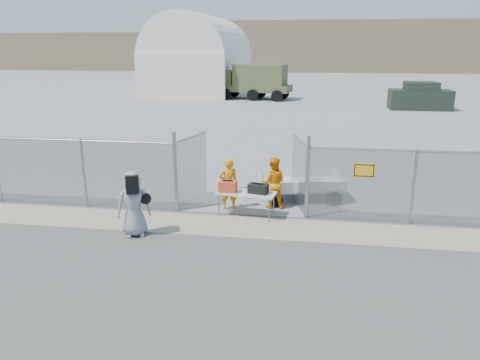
% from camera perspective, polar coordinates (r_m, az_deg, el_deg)
% --- Properties ---
extents(ground, '(160.00, 160.00, 0.00)m').
position_cam_1_polar(ground, '(12.55, -1.39, -7.38)').
color(ground, '#454545').
extents(tarmac_inside, '(160.00, 80.00, 0.01)m').
position_cam_1_polar(tarmac_inside, '(53.59, 6.59, 10.83)').
color(tarmac_inside, gray).
rests_on(tarmac_inside, ground).
extents(dirt_strip, '(44.00, 1.60, 0.01)m').
position_cam_1_polar(dirt_strip, '(13.46, -0.65, -5.66)').
color(dirt_strip, tan).
rests_on(dirt_strip, ground).
extents(distant_hills, '(140.00, 6.00, 9.00)m').
position_cam_1_polar(distant_hills, '(89.36, 11.00, 15.69)').
color(distant_hills, '#7F684F').
rests_on(distant_hills, ground).
extents(chain_link_fence, '(40.00, 0.20, 2.20)m').
position_cam_1_polar(chain_link_fence, '(14.03, -0.00, 0.00)').
color(chain_link_fence, gray).
rests_on(chain_link_fence, ground).
extents(quonset_hangar, '(9.00, 18.00, 8.00)m').
position_cam_1_polar(quonset_hangar, '(52.72, -4.68, 15.14)').
color(quonset_hangar, white).
rests_on(quonset_hangar, ground).
extents(folding_table, '(1.84, 0.98, 0.74)m').
position_cam_1_polar(folding_table, '(14.16, 0.78, -2.95)').
color(folding_table, silver).
rests_on(folding_table, ground).
extents(orange_bag, '(0.54, 0.37, 0.33)m').
position_cam_1_polar(orange_bag, '(14.06, -1.50, -0.80)').
color(orange_bag, '#DA4427').
rests_on(orange_bag, folding_table).
extents(black_duffel, '(0.64, 0.46, 0.28)m').
position_cam_1_polar(black_duffel, '(13.95, 2.23, -1.06)').
color(black_duffel, black).
rests_on(black_duffel, folding_table).
extents(security_worker_left, '(0.69, 0.56, 1.65)m').
position_cam_1_polar(security_worker_left, '(14.61, -1.42, -0.48)').
color(security_worker_left, orange).
rests_on(security_worker_left, ground).
extents(security_worker_right, '(0.81, 0.64, 1.65)m').
position_cam_1_polar(security_worker_right, '(14.75, 4.06, -0.35)').
color(security_worker_right, orange).
rests_on(security_worker_right, ground).
extents(visitor, '(1.03, 0.86, 1.81)m').
position_cam_1_polar(visitor, '(12.89, -12.85, -2.83)').
color(visitor, gray).
rests_on(visitor, ground).
extents(utility_trailer, '(3.83, 2.53, 0.85)m').
position_cam_1_polar(utility_trailer, '(15.81, 7.40, -0.80)').
color(utility_trailer, silver).
rests_on(utility_trailer, ground).
extents(military_truck, '(7.03, 3.58, 3.20)m').
position_cam_1_polar(military_truck, '(44.40, 1.81, 11.87)').
color(military_truck, '#505933').
rests_on(military_truck, ground).
extents(parked_vehicle_near, '(4.69, 2.17, 2.11)m').
position_cam_1_polar(parked_vehicle_near, '(39.92, 21.11, 9.52)').
color(parked_vehicle_near, '#222921').
rests_on(parked_vehicle_near, ground).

